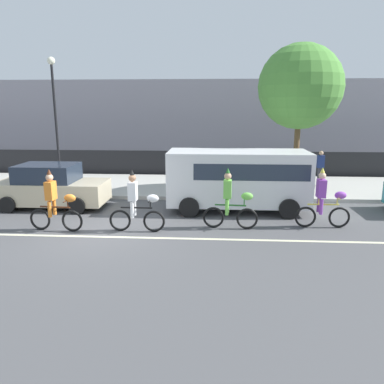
% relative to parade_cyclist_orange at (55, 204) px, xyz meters
% --- Properties ---
extents(ground_plane, '(80.00, 80.00, 0.00)m').
position_rel_parade_cyclist_orange_xyz_m(ground_plane, '(1.46, 0.02, -0.84)').
color(ground_plane, '#4C4C4F').
extents(road_centre_line, '(36.00, 0.14, 0.01)m').
position_rel_parade_cyclist_orange_xyz_m(road_centre_line, '(1.46, -0.48, -0.84)').
color(road_centre_line, beige).
rests_on(road_centre_line, ground).
extents(sidewalk_curb, '(60.00, 5.00, 0.15)m').
position_rel_parade_cyclist_orange_xyz_m(sidewalk_curb, '(1.46, 6.52, -0.77)').
color(sidewalk_curb, '#ADAAA3').
rests_on(sidewalk_curb, ground).
extents(fence_line, '(40.00, 0.08, 1.40)m').
position_rel_parade_cyclist_orange_xyz_m(fence_line, '(1.46, 9.42, -0.14)').
color(fence_line, black).
rests_on(fence_line, ground).
extents(building_backdrop, '(28.00, 8.00, 5.44)m').
position_rel_parade_cyclist_orange_xyz_m(building_backdrop, '(2.10, 18.02, 1.88)').
color(building_backdrop, '#99939E').
rests_on(building_backdrop, ground).
extents(parade_cyclist_orange, '(1.72, 0.50, 1.92)m').
position_rel_parade_cyclist_orange_xyz_m(parade_cyclist_orange, '(0.00, 0.00, 0.00)').
color(parade_cyclist_orange, black).
rests_on(parade_cyclist_orange, ground).
extents(parade_cyclist_zebra, '(1.72, 0.50, 1.92)m').
position_rel_parade_cyclist_orange_xyz_m(parade_cyclist_zebra, '(2.49, 0.09, 0.00)').
color(parade_cyclist_zebra, black).
rests_on(parade_cyclist_zebra, ground).
extents(parade_cyclist_lime, '(1.72, 0.50, 1.92)m').
position_rel_parade_cyclist_orange_xyz_m(parade_cyclist_lime, '(5.34, 0.56, 0.00)').
color(parade_cyclist_lime, black).
rests_on(parade_cyclist_lime, ground).
extents(parade_cyclist_purple, '(1.72, 0.50, 1.92)m').
position_rel_parade_cyclist_orange_xyz_m(parade_cyclist_purple, '(8.23, 0.83, 0.00)').
color(parade_cyclist_purple, black).
rests_on(parade_cyclist_purple, ground).
extents(parked_van_white, '(5.00, 2.22, 2.18)m').
position_rel_parade_cyclist_orange_xyz_m(parked_van_white, '(5.73, 2.72, 0.44)').
color(parked_van_white, white).
rests_on(parked_van_white, ground).
extents(parked_car_beige, '(4.10, 1.92, 1.64)m').
position_rel_parade_cyclist_orange_xyz_m(parked_car_beige, '(-1.33, 2.69, -0.06)').
color(parked_car_beige, beige).
rests_on(parked_car_beige, ground).
extents(street_lamp_post, '(0.36, 0.36, 5.86)m').
position_rel_parade_cyclist_orange_xyz_m(street_lamp_post, '(-2.92, 7.31, 3.15)').
color(street_lamp_post, black).
rests_on(street_lamp_post, sidewalk_curb).
extents(street_tree_near_lamp, '(3.48, 3.48, 6.12)m').
position_rel_parade_cyclist_orange_xyz_m(street_tree_near_lamp, '(8.29, 5.56, 3.68)').
color(street_tree_near_lamp, brown).
rests_on(street_tree_near_lamp, sidewalk_curb).
extents(pedestrian_onlooker, '(0.32, 0.20, 1.62)m').
position_rel_parade_cyclist_orange_xyz_m(pedestrian_onlooker, '(9.64, 6.59, 0.17)').
color(pedestrian_onlooker, '#33333D').
rests_on(pedestrian_onlooker, sidewalk_curb).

